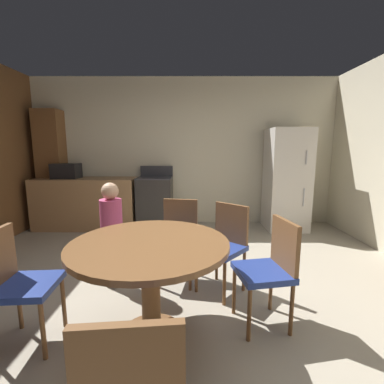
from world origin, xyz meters
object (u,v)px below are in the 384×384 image
(dining_table, at_px, (150,263))
(person_child, at_px, (112,232))
(oven_range, at_px, (155,202))
(chair_west, at_px, (16,280))
(refrigerator, at_px, (286,180))
(chair_north, at_px, (178,234))
(chair_northeast, at_px, (224,242))
(microwave, at_px, (66,171))
(chair_east, at_px, (270,265))

(dining_table, distance_m, person_child, 0.93)
(oven_range, bearing_deg, chair_west, -101.46)
(chair_west, bearing_deg, dining_table, 0.00)
(chair_west, relative_size, person_child, 0.80)
(person_child, bearing_deg, refrigerator, 95.76)
(chair_north, relative_size, chair_west, 1.00)
(oven_range, xyz_separation_m, chair_northeast, (0.99, -2.14, 0.03))
(refrigerator, height_order, microwave, refrigerator)
(person_child, bearing_deg, chair_west, -60.82)
(refrigerator, height_order, chair_east, refrigerator)
(refrigerator, bearing_deg, oven_range, 178.68)
(dining_table, height_order, chair_northeast, chair_northeast)
(chair_north, distance_m, chair_west, 1.49)
(refrigerator, distance_m, chair_west, 4.10)
(microwave, xyz_separation_m, person_child, (1.41, -2.07, -0.45))
(microwave, distance_m, chair_west, 3.11)
(oven_range, height_order, chair_west, oven_range)
(chair_east, height_order, chair_west, same)
(refrigerator, xyz_separation_m, microwave, (-3.88, 0.05, 0.15))
(oven_range, height_order, person_child, oven_range)
(microwave, bearing_deg, chair_east, -43.25)
(chair_northeast, bearing_deg, chair_west, -21.99)
(refrigerator, xyz_separation_m, dining_table, (-1.97, -2.79, -0.28))
(chair_west, bearing_deg, oven_range, 74.47)
(dining_table, height_order, chair_east, chair_east)
(refrigerator, bearing_deg, dining_table, -125.16)
(chair_north, bearing_deg, person_child, -66.76)
(oven_range, distance_m, chair_north, 1.98)
(chair_east, bearing_deg, microwave, -53.21)
(oven_range, relative_size, dining_table, 0.95)
(person_child, bearing_deg, chair_north, 70.10)
(chair_east, bearing_deg, chair_northeast, -70.96)
(dining_table, bearing_deg, oven_range, 97.09)
(chair_west, height_order, person_child, person_child)
(chair_east, bearing_deg, chair_north, -54.83)
(microwave, bearing_deg, refrigerator, -0.74)
(oven_range, bearing_deg, chair_east, -64.37)
(microwave, distance_m, person_child, 2.54)
(chair_east, height_order, chair_north, same)
(chair_northeast, bearing_deg, person_child, -51.45)
(dining_table, relative_size, chair_west, 1.33)
(oven_range, relative_size, chair_north, 1.26)
(oven_range, distance_m, chair_northeast, 2.36)
(chair_west, bearing_deg, refrigerator, 40.42)
(microwave, height_order, chair_west, microwave)
(person_child, bearing_deg, dining_table, -0.00)
(microwave, height_order, chair_northeast, microwave)
(chair_northeast, height_order, chair_west, same)
(oven_range, xyz_separation_m, chair_east, (1.29, -2.68, 0.03))
(dining_table, xyz_separation_m, chair_northeast, (0.63, 0.71, -0.10))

